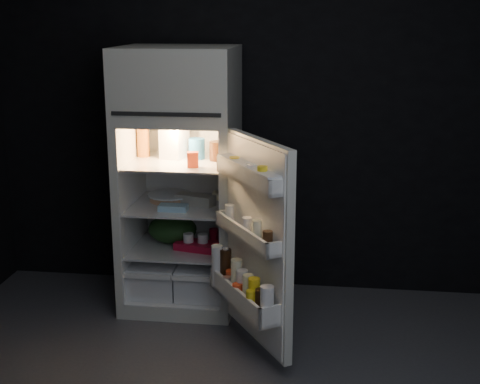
# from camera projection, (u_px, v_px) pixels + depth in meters

# --- Properties ---
(wall_back) EXTENTS (4.00, 0.00, 2.70)m
(wall_back) POSITION_uv_depth(u_px,v_px,m) (269.00, 106.00, 4.73)
(wall_back) COLOR black
(wall_back) RESTS_ON ground
(wall_front) EXTENTS (4.00, 0.00, 2.70)m
(wall_front) POSITION_uv_depth(u_px,v_px,m) (135.00, 310.00, 1.48)
(wall_front) COLOR black
(wall_front) RESTS_ON ground
(refrigerator) EXTENTS (0.76, 0.71, 1.78)m
(refrigerator) POSITION_uv_depth(u_px,v_px,m) (181.00, 170.00, 4.54)
(refrigerator) COLOR silver
(refrigerator) RESTS_ON ground
(fridge_door) EXTENTS (0.55, 0.71, 1.22)m
(fridge_door) POSITION_uv_depth(u_px,v_px,m) (253.00, 246.00, 3.88)
(fridge_door) COLOR silver
(fridge_door) RESTS_ON ground
(milk_jug) EXTENTS (0.19, 0.19, 0.24)m
(milk_jug) POSITION_uv_depth(u_px,v_px,m) (174.00, 141.00, 4.55)
(milk_jug) COLOR white
(milk_jug) RESTS_ON refrigerator
(mayo_jar) EXTENTS (0.14, 0.14, 0.14)m
(mayo_jar) POSITION_uv_depth(u_px,v_px,m) (197.00, 149.00, 4.54)
(mayo_jar) COLOR #2064AE
(mayo_jar) RESTS_ON refrigerator
(jam_jar) EXTENTS (0.12, 0.12, 0.13)m
(jam_jar) POSITION_uv_depth(u_px,v_px,m) (217.00, 151.00, 4.49)
(jam_jar) COLOR black
(jam_jar) RESTS_ON refrigerator
(amber_bottle) EXTENTS (0.11, 0.11, 0.22)m
(amber_bottle) POSITION_uv_depth(u_px,v_px,m) (143.00, 141.00, 4.60)
(amber_bottle) COLOR #B4621C
(amber_bottle) RESTS_ON refrigerator
(small_carton) EXTENTS (0.08, 0.07, 0.10)m
(small_carton) POSITION_uv_depth(u_px,v_px,m) (193.00, 160.00, 4.29)
(small_carton) COLOR #E5411B
(small_carton) RESTS_ON refrigerator
(egg_carton) EXTENTS (0.29, 0.18, 0.07)m
(egg_carton) POSITION_uv_depth(u_px,v_px,m) (195.00, 200.00, 4.53)
(egg_carton) COLOR gray
(egg_carton) RESTS_ON refrigerator
(pie) EXTENTS (0.33, 0.33, 0.04)m
(pie) POSITION_uv_depth(u_px,v_px,m) (170.00, 198.00, 4.63)
(pie) COLOR tan
(pie) RESTS_ON refrigerator
(flat_package) EXTENTS (0.19, 0.10, 0.04)m
(flat_package) POSITION_uv_depth(u_px,v_px,m) (173.00, 208.00, 4.40)
(flat_package) COLOR #86B3CF
(flat_package) RESTS_ON refrigerator
(wrapped_pkg) EXTENTS (0.11, 0.09, 0.05)m
(wrapped_pkg) POSITION_uv_depth(u_px,v_px,m) (220.00, 196.00, 4.67)
(wrapped_pkg) COLOR #F6F5C9
(wrapped_pkg) RESTS_ON refrigerator
(produce_bag) EXTENTS (0.35, 0.30, 0.20)m
(produce_bag) POSITION_uv_depth(u_px,v_px,m) (173.00, 229.00, 4.68)
(produce_bag) COLOR #193815
(produce_bag) RESTS_ON refrigerator
(yogurt_tray) EXTENTS (0.32, 0.22, 0.05)m
(yogurt_tray) POSITION_uv_depth(u_px,v_px,m) (197.00, 246.00, 4.56)
(yogurt_tray) COLOR #AF0F2B
(yogurt_tray) RESTS_ON refrigerator
(small_can_red) EXTENTS (0.07, 0.07, 0.09)m
(small_can_red) POSITION_uv_depth(u_px,v_px,m) (214.00, 235.00, 4.72)
(small_can_red) COLOR #AF0F2B
(small_can_red) RESTS_ON refrigerator
(small_can_silver) EXTENTS (0.08, 0.08, 0.09)m
(small_can_silver) POSITION_uv_depth(u_px,v_px,m) (223.00, 237.00, 4.68)
(small_can_silver) COLOR silver
(small_can_silver) RESTS_ON refrigerator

